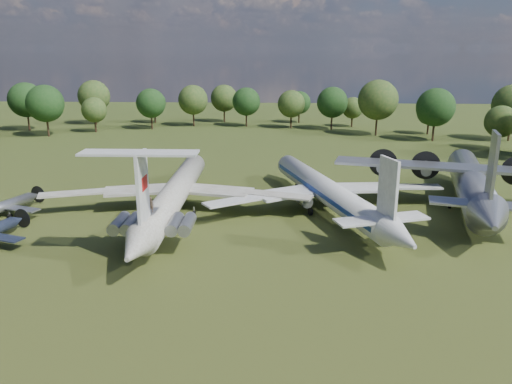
# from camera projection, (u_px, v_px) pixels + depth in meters

# --- Properties ---
(ground) EXTENTS (300.00, 300.00, 0.00)m
(ground) POSITION_uv_depth(u_px,v_px,m) (170.00, 218.00, 67.26)
(ground) COLOR #224216
(ground) RESTS_ON ground
(il62_airliner) EXTENTS (38.26, 49.34, 4.78)m
(il62_airliner) POSITION_uv_depth(u_px,v_px,m) (175.00, 198.00, 68.32)
(il62_airliner) COLOR beige
(il62_airliner) RESTS_ON ground
(tu104_jet) EXTENTS (47.64, 55.07, 4.65)m
(tu104_jet) POSITION_uv_depth(u_px,v_px,m) (326.00, 196.00, 69.54)
(tu104_jet) COLOR silver
(tu104_jet) RESTS_ON ground
(an12_transport) EXTENTS (48.28, 51.62, 5.73)m
(an12_transport) POSITION_uv_depth(u_px,v_px,m) (471.00, 188.00, 71.08)
(an12_transport) COLOR #A6A8AE
(an12_transport) RESTS_ON ground
(small_prop_northwest) EXTENTS (14.62, 17.12, 2.13)m
(small_prop_northwest) POSITION_uv_depth(u_px,v_px,m) (3.00, 209.00, 67.77)
(small_prop_northwest) COLOR #A7AAAF
(small_prop_northwest) RESTS_ON ground
(person_on_il62) EXTENTS (0.71, 0.55, 1.71)m
(person_on_il62) POSITION_uv_depth(u_px,v_px,m) (151.00, 204.00, 54.56)
(person_on_il62) COLOR #946C4B
(person_on_il62) RESTS_ON il62_airliner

